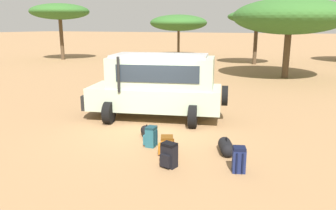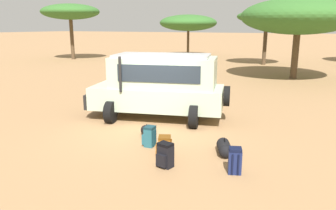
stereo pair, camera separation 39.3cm
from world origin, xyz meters
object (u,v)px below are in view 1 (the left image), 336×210
Objects in this scene: backpack_beside_front_wheel at (167,146)px; acacia_tree_left_mid at (179,23)px; backpack_cluster_center at (169,155)px; acacia_tree_far_left at (60,12)px; duffel_bag_low_black_case at (226,147)px; acacia_tree_right_mid at (290,17)px; backpack_near_rear_wheel at (239,160)px; acacia_tree_centre_back at (257,17)px; duffel_bag_soft_canvas at (147,132)px; backpack_outermost at (151,137)px; safari_vehicle at (158,85)px.

acacia_tree_left_mid reaches higher than backpack_beside_front_wheel.
backpack_cluster_center is 0.10× the size of acacia_tree_far_left.
backpack_beside_front_wheel is 0.81m from backpack_cluster_center.
duffel_bag_low_black_case is 0.12× the size of acacia_tree_right_mid.
backpack_near_rear_wheel is 24.08m from acacia_tree_centre_back.
duffel_bag_low_black_case is 1.31× the size of duffel_bag_soft_canvas.
duffel_bag_soft_canvas is (-1.18, 1.06, -0.10)m from backpack_beside_front_wheel.
backpack_cluster_center is 0.09× the size of acacia_tree_left_mid.
backpack_near_rear_wheel is 3.49m from duffel_bag_soft_canvas.
backpack_beside_front_wheel is at bearing -85.14° from acacia_tree_centre_back.
acacia_tree_centre_back is (-1.28, 22.78, 3.94)m from backpack_outermost.
acacia_tree_far_left reaches higher than acacia_tree_left_mid.
acacia_tree_left_mid is at bearing 112.61° from backpack_beside_front_wheel.
backpack_cluster_center is 0.71× the size of duffel_bag_low_black_case.
backpack_near_rear_wheel is at bearing -41.28° from safari_vehicle.
acacia_tree_far_left reaches higher than backpack_beside_front_wheel.
safari_vehicle reaches higher than backpack_outermost.
duffel_bag_low_black_case is at bearing 10.74° from backpack_outermost.
acacia_tree_far_left is (-19.22, 15.91, 3.55)m from safari_vehicle.
acacia_tree_left_mid reaches higher than safari_vehicle.
acacia_tree_left_mid is 1.30× the size of acacia_tree_centre_back.
acacia_tree_centre_back reaches higher than acacia_tree_left_mid.
backpack_outermost is at bearing -68.34° from acacia_tree_left_mid.
duffel_bag_low_black_case is (3.30, -2.37, -1.11)m from safari_vehicle.
acacia_tree_far_left is 0.84× the size of acacia_tree_right_mid.
backpack_cluster_center is 16.89m from acacia_tree_right_mid.
acacia_tree_centre_back is at bearing 99.74° from backpack_near_rear_wheel.
acacia_tree_centre_back is at bearing 90.36° from safari_vehicle.
duffel_bag_soft_canvas is at bearing -42.21° from acacia_tree_far_left.
duffel_bag_low_black_case is 0.13× the size of acacia_tree_left_mid.
duffel_bag_soft_canvas is 28.94m from acacia_tree_left_mid.
backpack_near_rear_wheel reaches higher than backpack_cluster_center.
backpack_cluster_center is at bearing -59.91° from safari_vehicle.
acacia_tree_right_mid is (0.02, 14.93, 3.85)m from duffel_bag_low_black_case.
duffel_bag_soft_canvas is (-3.23, 1.30, -0.15)m from backpack_near_rear_wheel.
acacia_tree_right_mid is at bearing -65.18° from acacia_tree_centre_back.
acacia_tree_left_mid is (-11.99, 28.52, 3.48)m from backpack_cluster_center.
backpack_cluster_center is 1.55m from backpack_outermost.
acacia_tree_centre_back reaches higher than backpack_near_rear_wheel.
safari_vehicle is at bearing 120.09° from backpack_cluster_center.
acacia_tree_right_mid reaches higher than backpack_outermost.
acacia_tree_far_left reaches higher than acacia_tree_centre_back.
acacia_tree_right_mid is (1.47, 15.73, 3.78)m from backpack_beside_front_wheel.
acacia_tree_far_left is at bearing 137.32° from backpack_cluster_center.
backpack_near_rear_wheel is at bearing 15.44° from backpack_cluster_center.
acacia_tree_far_left is at bearing -137.34° from acacia_tree_left_mid.
backpack_near_rear_wheel is at bearing -87.93° from acacia_tree_right_mid.
safari_vehicle is 0.79× the size of acacia_tree_left_mid.
duffel_bag_soft_canvas is at bearing -68.76° from acacia_tree_left_mid.
backpack_cluster_center is 1.05× the size of backpack_outermost.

